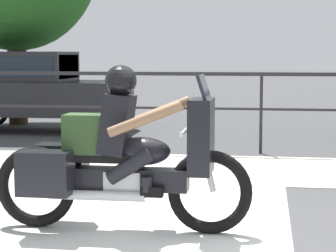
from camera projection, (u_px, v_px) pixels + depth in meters
name	position (u px, v px, depth m)	size (l,w,h in m)	color
ground_plane	(254.00, 235.00, 5.93)	(120.00, 120.00, 0.00)	#424244
sidewalk_band	(259.00, 170.00, 9.27)	(44.00, 2.40, 0.01)	#B7B2A8
crosswalk_band	(89.00, 234.00, 5.96)	(3.65, 6.00, 0.01)	silver
fence_railing	(261.00, 90.00, 10.68)	(36.00, 0.05, 1.34)	#232326
motorcycle	(118.00, 158.00, 6.03)	(2.42, 0.76, 1.54)	black
parked_car	(29.00, 86.00, 13.85)	(4.01, 1.74, 1.69)	#232326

